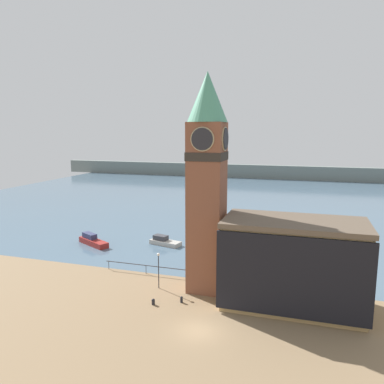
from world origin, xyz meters
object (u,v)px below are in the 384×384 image
at_px(pier_building, 293,264).
at_px(boat_far, 93,241).
at_px(boat_near, 164,241).
at_px(mooring_bollard_near, 153,301).
at_px(mooring_bollard_far, 182,299).
at_px(lamp_post, 159,264).
at_px(clock_tower, 207,178).

bearing_deg(pier_building, boat_far, 158.26).
relative_size(boat_near, mooring_bollard_near, 8.23).
relative_size(pier_building, mooring_bollard_near, 21.77).
height_order(pier_building, mooring_bollard_far, pier_building).
bearing_deg(lamp_post, mooring_bollard_near, -75.70).
xyz_separation_m(pier_building, lamp_post, (-14.54, 0.03, -1.61)).
distance_m(pier_building, boat_near, 25.64).
bearing_deg(clock_tower, mooring_bollard_far, -111.34).
xyz_separation_m(pier_building, boat_far, (-30.69, 12.24, -3.87)).
relative_size(mooring_bollard_near, lamp_post, 0.16).
xyz_separation_m(clock_tower, mooring_bollard_near, (-4.18, -5.35, -12.24)).
distance_m(clock_tower, pier_building, 12.44).
relative_size(clock_tower, boat_far, 3.77).
bearing_deg(clock_tower, pier_building, -8.61).
height_order(clock_tower, boat_far, clock_tower).
xyz_separation_m(pier_building, mooring_bollard_far, (-10.92, -2.62, -4.12)).
xyz_separation_m(clock_tower, mooring_bollard_far, (-1.58, -4.03, -12.22)).
bearing_deg(mooring_bollard_far, clock_tower, 68.66).
relative_size(boat_far, mooring_bollard_near, 9.76).
relative_size(pier_building, boat_far, 2.23).
bearing_deg(lamp_post, boat_far, 142.93).
bearing_deg(mooring_bollard_near, clock_tower, 52.01).
distance_m(mooring_bollard_far, lamp_post, 5.14).
relative_size(pier_building, boat_near, 2.65).
height_order(clock_tower, mooring_bollard_near, clock_tower).
height_order(clock_tower, mooring_bollard_far, clock_tower).
bearing_deg(mooring_bollard_near, pier_building, 16.25).
height_order(clock_tower, boat_near, clock_tower).
bearing_deg(lamp_post, mooring_bollard_far, -36.23).
relative_size(clock_tower, mooring_bollard_far, 35.70).
bearing_deg(boat_far, mooring_bollard_far, -9.48).
xyz_separation_m(pier_building, mooring_bollard_near, (-13.52, -3.94, -4.14)).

